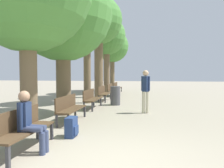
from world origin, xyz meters
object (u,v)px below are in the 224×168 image
Objects in this scene: bench_row_3 at (103,92)px; backpack at (71,127)px; bench_row_4 at (111,89)px; pedestrian_near at (146,89)px; tree_row_4 at (107,37)px; tree_row_5 at (112,47)px; person_seated at (30,120)px; bench_row_2 at (91,98)px; tree_row_1 at (63,13)px; bench_row_5 at (117,87)px; tree_row_3 at (99,22)px; bench_row_1 at (70,107)px; bench_row_0 at (21,127)px; trash_bin at (115,96)px; tree_row_2 at (87,16)px.

bench_row_3 is 3.50× the size of backpack.
pedestrian_near reaches higher than bench_row_4.
backpack is at bearing -83.48° from tree_row_4.
tree_row_5 reaches higher than person_seated.
bench_row_2 is at bearing 92.30° from person_seated.
tree_row_1 reaches higher than backpack.
bench_row_5 is 1.40× the size of person_seated.
pedestrian_near is at bearing 63.78° from backpack.
tree_row_3 reaches higher than bench_row_5.
person_seated reaches higher than bench_row_4.
bench_row_1 is 0.29× the size of tree_row_4.
pedestrian_near is (3.02, -7.83, -3.34)m from tree_row_4.
bench_row_4 is at bearing 111.18° from pedestrian_near.
tree_row_1 reaches higher than tree_row_5.
tree_row_3 is at bearing 98.52° from bench_row_2.
bench_row_2 is at bearing -84.73° from tree_row_4.
tree_row_4 is 4.82× the size of person_seated.
tree_row_5 reaches higher than bench_row_4.
pedestrian_near is (2.37, -8.79, 0.47)m from bench_row_5.
person_seated is (0.87, -9.76, -4.14)m from tree_row_3.
tree_row_3 is (-0.65, 1.68, 4.30)m from bench_row_3.
bench_row_4 is 7.65m from tree_row_1.
backpack is (1.30, -13.95, -3.64)m from tree_row_5.
tree_row_5 is 11.04× the size of backpack.
pedestrian_near is (2.37, 1.90, 0.47)m from bench_row_1.
bench_row_1 is 0.26× the size of tree_row_3.
tree_row_1 is 11.61× the size of backpack.
bench_row_4 is 5.54m from tree_row_5.
backpack is (0.64, -6.95, -0.24)m from bench_row_3.
tree_row_3 is at bearing 95.30° from bench_row_1.
bench_row_1 is 1.00× the size of bench_row_2.
bench_row_0 is at bearing -80.30° from tree_row_1.
bench_row_5 is at bearing 97.47° from trash_bin.
tree_row_1 is 3.38× the size of pedestrian_near.
bench_row_1 is 12.83m from tree_row_5.
bench_row_1 is 1.02× the size of pedestrian_near.
trash_bin is (1.55, -0.49, -3.99)m from tree_row_2.
backpack is (0.43, 1.13, -0.40)m from person_seated.
pedestrian_near is (2.37, -6.12, 0.47)m from bench_row_4.
tree_row_1 is at bearing -95.41° from bench_row_4.
tree_row_2 is 8.02m from tree_row_5.
trash_bin is (0.90, -4.15, -0.02)m from bench_row_4.
tree_row_1 reaches higher than person_seated.
bench_row_2 is 0.26× the size of tree_row_3.
bench_row_2 reaches higher than backpack.
tree_row_4 is 12.02× the size of backpack.
pedestrian_near is at bearing 65.10° from person_seated.
tree_row_3 reaches higher than tree_row_4.
tree_row_4 is (-0.65, 9.73, 3.82)m from bench_row_1.
tree_row_4 is at bearing 98.45° from bench_row_3.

